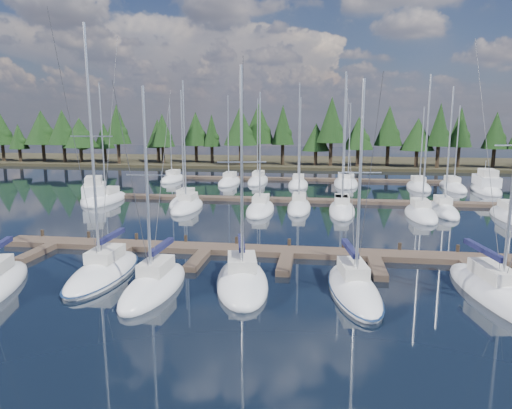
% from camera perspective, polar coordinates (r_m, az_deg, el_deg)
% --- Properties ---
extents(ground, '(260.00, 260.00, 0.00)m').
position_cam_1_polar(ground, '(45.11, 5.15, -1.88)').
color(ground, black).
rests_on(ground, ground).
extents(far_shore, '(220.00, 30.00, 0.60)m').
position_cam_1_polar(far_shore, '(104.46, 6.94, 5.26)').
color(far_shore, '#302B1B').
rests_on(far_shore, ground).
extents(main_dock, '(44.00, 6.13, 0.90)m').
position_cam_1_polar(main_dock, '(32.83, 3.96, -6.20)').
color(main_dock, brown).
rests_on(main_dock, ground).
extents(back_docks, '(50.00, 21.80, 0.40)m').
position_cam_1_polar(back_docks, '(64.33, 6.10, 1.99)').
color(back_docks, brown).
rests_on(back_docks, ground).
extents(front_sailboat_1, '(3.08, 8.64, 15.80)m').
position_cam_1_polar(front_sailboat_1, '(30.32, -18.52, -7.97)').
color(front_sailboat_1, white).
rests_on(front_sailboat_1, ground).
extents(front_sailboat_2, '(2.80, 7.79, 12.18)m').
position_cam_1_polar(front_sailboat_2, '(27.15, -12.59, -9.86)').
color(front_sailboat_2, white).
rests_on(front_sailboat_2, ground).
extents(front_sailboat_3, '(4.54, 8.47, 13.33)m').
position_cam_1_polar(front_sailboat_3, '(27.25, -1.74, -9.54)').
color(front_sailboat_3, white).
rests_on(front_sailboat_3, ground).
extents(front_sailboat_4, '(3.81, 8.73, 12.52)m').
position_cam_1_polar(front_sailboat_4, '(26.67, 12.10, -10.24)').
color(front_sailboat_4, white).
rests_on(front_sailboat_4, ground).
extents(front_sailboat_5, '(4.14, 10.26, 15.19)m').
position_cam_1_polar(front_sailboat_5, '(28.68, 27.79, -9.72)').
color(front_sailboat_5, white).
rests_on(front_sailboat_5, ground).
extents(back_sailboat_rows, '(46.71, 33.13, 15.70)m').
position_cam_1_polar(back_sailboat_rows, '(59.69, 6.65, 1.38)').
color(back_sailboat_rows, white).
rests_on(back_sailboat_rows, ground).
extents(motor_yacht_left, '(6.99, 10.41, 4.97)m').
position_cam_1_polar(motor_yacht_left, '(58.40, -19.49, 0.92)').
color(motor_yacht_left, white).
rests_on(motor_yacht_left, ground).
extents(motor_yacht_right, '(4.12, 10.30, 5.05)m').
position_cam_1_polar(motor_yacht_right, '(70.50, 26.78, 1.94)').
color(motor_yacht_right, white).
rests_on(motor_yacht_right, ground).
extents(tree_line, '(185.32, 11.63, 13.67)m').
position_cam_1_polar(tree_line, '(94.19, 7.54, 9.11)').
color(tree_line, black).
rests_on(tree_line, far_shore).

